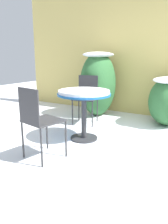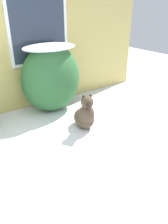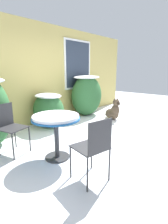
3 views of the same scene
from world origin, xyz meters
name	(u,v)px [view 1 (image 1 of 3)]	position (x,y,z in m)	size (l,w,h in m)	color
ground_plane	(158,161)	(0.00, 0.00, 0.00)	(16.00, 16.00, 0.00)	white
shrub_left	(98,83)	(-1.69, 1.62, 0.73)	(0.73, 0.95, 1.38)	#2D6033
shrub_middle	(168,99)	(-0.21, 1.68, 0.49)	(0.72, 0.96, 0.91)	#2D6033
patio_table	(84,98)	(-1.19, 0.19, 0.66)	(0.81, 0.81, 0.78)	#2D2D30
patio_chair_near_table	(86,96)	(-1.61, 0.99, 0.53)	(0.51, 0.51, 0.92)	#2D2D30
patio_chair_far_side	(39,119)	(-1.30, -0.71, 0.53)	(0.50, 0.50, 0.92)	#2D2D30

